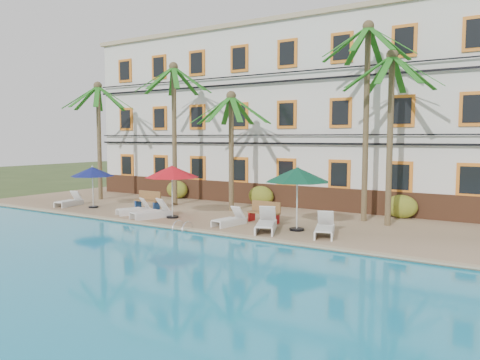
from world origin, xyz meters
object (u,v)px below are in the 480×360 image
Objects in this scene: palm_d at (367,95)px; lounger_c at (151,212)px; lounger_f at (325,228)px; pool_ladder at (183,230)px; lounger_b at (135,209)px; bench_right at (265,212)px; palm_c at (231,133)px; lounger_a at (70,201)px; palm_e at (391,113)px; umbrella_red at (172,172)px; lounger_d at (230,219)px; umbrella_green at (297,175)px; umbrella_blue at (92,172)px; bench_left at (148,200)px; palm_a at (99,124)px; palm_b at (174,114)px; lounger_e at (266,224)px.

palm_d is 11.14m from lounger_c.
pool_ladder is (-5.37, -1.99, -0.29)m from lounger_f.
bench_right is at bearing 13.24° from lounger_b.
palm_c is at bearing 101.37° from pool_ladder.
lounger_a is at bearing -158.52° from palm_c.
palm_e is 10.06m from umbrella_red.
pool_ladder is at bearing -78.63° from palm_c.
lounger_d is 2.33× the size of pool_ladder.
umbrella_green is 1.51× the size of lounger_b.
pool_ladder is at bearing -41.67° from umbrella_red.
lounger_f is 3.60m from bench_right.
lounger_f is at bearing 0.35° from lounger_a.
bench_left is at bearing 26.35° from umbrella_blue.
palm_e is at bearing 2.15° from palm_a.
palm_d reaches higher than lounger_b.
palm_b is 4.46× the size of lounger_a.
palm_c is at bearing -178.78° from palm_e.
umbrella_blue reaches higher than pool_ladder.
palm_a reaches higher than lounger_b.
lounger_b is at bearing -179.32° from lounger_d.
palm_e is 8.16m from lounger_d.
lounger_b is at bearing 165.98° from lounger_c.
palm_e is (17.18, 0.65, 0.19)m from palm_a.
lounger_e is 1.41× the size of bench_right.
umbrella_red is (5.72, -0.20, 0.23)m from umbrella_blue.
bench_left reaches higher than pool_ladder.
pool_ladder is at bearing -121.27° from lounger_d.
umbrella_red is 1.66× the size of bench_right.
umbrella_red is 3.40× the size of pool_ladder.
bench_left is at bearing 113.60° from lounger_b.
lounger_c is at bearing -152.25° from palm_d.
palm_e reaches higher than lounger_c.
lounger_d is (5.56, 0.07, -0.00)m from lounger_b.
lounger_b is 1.49m from lounger_c.
umbrella_red is at bearing 138.33° from pool_ladder.
palm_e is at bearing 45.61° from lounger_e.
umbrella_green reaches higher than bench_left.
palm_e is at bearing 23.81° from bench_right.
lounger_b is at bearing -162.08° from palm_e.
palm_e is 9.97m from pool_ladder.
bench_right is (-3.64, -2.68, -5.15)m from palm_d.
lounger_c is at bearing 155.09° from pool_ladder.
palm_e is 7.05m from lounger_e.
pool_ladder is at bearing -141.70° from palm_e.
umbrella_green is (5.08, -2.89, -1.75)m from palm_c.
pool_ladder is (4.89, -5.34, -5.06)m from palm_b.
lounger_c is at bearing -157.84° from palm_e.
palm_a is 4.43m from umbrella_blue.
palm_a is at bearing -175.76° from palm_d.
umbrella_red is at bearing 5.61° from lounger_b.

